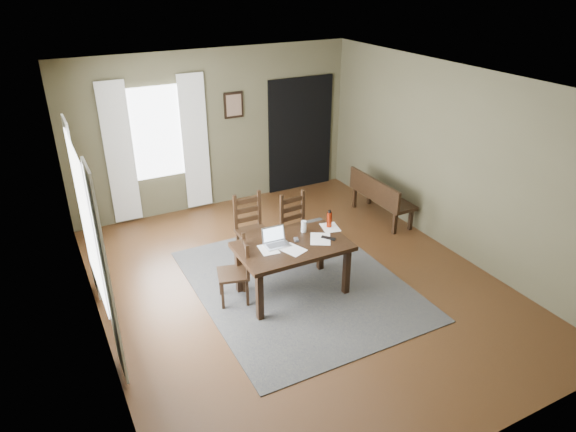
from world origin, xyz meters
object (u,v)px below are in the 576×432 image
dining_table (293,250)px  water_bottle (329,219)px  laptop (275,240)px  chair_back_left (252,229)px  chair_end (237,271)px  bench (379,194)px  chair_back_right (297,227)px

dining_table → water_bottle: water_bottle is taller
water_bottle → laptop: bearing=-174.3°
chair_back_left → water_bottle: size_ratio=4.09×
dining_table → chair_end: size_ratio=1.63×
chair_end → chair_back_left: 1.04m
bench → water_bottle: 1.99m
dining_table → chair_back_left: (-0.12, 1.02, -0.14)m
dining_table → chair_back_right: (0.50, 0.80, -0.16)m
dining_table → laptop: bearing=147.4°
chair_end → laptop: bearing=100.2°
water_bottle → bench: bearing=32.7°
water_bottle → chair_back_left: bearing=133.8°
dining_table → bench: bench is taller
dining_table → chair_back_left: chair_back_left is taller
chair_end → laptop: laptop is taller
water_bottle → chair_end: bearing=-178.5°
chair_back_right → laptop: bearing=-139.4°
chair_back_left → chair_back_right: (0.62, -0.22, -0.01)m
bench → water_bottle: (-1.65, -1.06, 0.39)m
laptop → chair_back_right: bearing=46.9°
bench → dining_table: bearing=118.6°
chair_back_right → bench: bearing=10.2°
chair_back_right → laptop: chair_back_right is taller
dining_table → chair_back_left: bearing=97.0°
bench → laptop: size_ratio=4.17×
dining_table → bench: size_ratio=1.08×
dining_table → chair_back_right: bearing=58.2°
laptop → bench: bearing=26.8°
dining_table → laptop: (-0.18, 0.12, 0.14)m
chair_back_left → water_bottle: 1.18m
laptop → chair_back_left: bearing=87.9°
bench → water_bottle: size_ratio=5.44×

